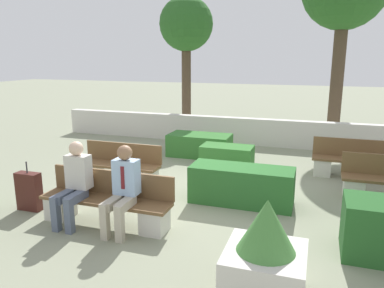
# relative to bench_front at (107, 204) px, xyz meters

# --- Properties ---
(ground_plane) EXTENTS (60.00, 60.00, 0.00)m
(ground_plane) POSITION_rel_bench_front_xyz_m (1.05, 1.56, -0.33)
(ground_plane) COLOR gray
(perimeter_wall) EXTENTS (12.20, 0.30, 0.80)m
(perimeter_wall) POSITION_rel_bench_front_xyz_m (1.05, 6.21, 0.07)
(perimeter_wall) COLOR beige
(perimeter_wall) RESTS_ON ground_plane
(bench_front) EXTENTS (2.15, 0.48, 0.82)m
(bench_front) POSITION_rel_bench_front_xyz_m (0.00, 0.00, 0.00)
(bench_front) COLOR brown
(bench_front) RESTS_ON ground_plane
(bench_right_side) EXTENTS (1.76, 0.49, 0.82)m
(bench_right_side) POSITION_rel_bench_front_xyz_m (-0.79, 1.80, -0.02)
(bench_right_side) COLOR brown
(bench_right_side) RESTS_ON ground_plane
(bench_back) EXTENTS (1.82, 0.49, 0.82)m
(bench_back) POSITION_rel_bench_front_xyz_m (3.93, 3.79, -0.01)
(bench_back) COLOR brown
(bench_back) RESTS_ON ground_plane
(person_seated_man) EXTENTS (0.38, 0.64, 1.32)m
(person_seated_man) POSITION_rel_bench_front_xyz_m (0.38, -0.14, 0.40)
(person_seated_man) COLOR #B2A893
(person_seated_man) RESTS_ON ground_plane
(person_seated_woman) EXTENTS (0.38, 0.64, 1.32)m
(person_seated_woman) POSITION_rel_bench_front_xyz_m (-0.47, -0.14, 0.40)
(person_seated_woman) COLOR #515B70
(person_seated_woman) RESTS_ON ground_plane
(hedge_block_near_right) EXTENTS (1.19, 0.64, 0.58)m
(hedge_block_near_right) POSITION_rel_bench_front_xyz_m (1.13, 3.42, -0.03)
(hedge_block_near_right) COLOR #33702D
(hedge_block_near_right) RESTS_ON ground_plane
(hedge_block_mid_right) EXTENTS (1.84, 0.68, 0.68)m
(hedge_block_mid_right) POSITION_rel_bench_front_xyz_m (1.85, 1.53, 0.01)
(hedge_block_mid_right) COLOR #286028
(hedge_block_mid_right) RESTS_ON ground_plane
(hedge_block_far_right) EXTENTS (1.63, 0.85, 0.59)m
(hedge_block_far_right) POSITION_rel_bench_front_xyz_m (0.14, 4.45, -0.03)
(hedge_block_far_right) COLOR #33702D
(hedge_block_far_right) RESTS_ON ground_plane
(planter_corner_left) EXTENTS (0.86, 0.86, 1.17)m
(planter_corner_left) POSITION_rel_bench_front_xyz_m (2.64, -1.15, 0.17)
(planter_corner_left) COLOR beige
(planter_corner_left) RESTS_ON ground_plane
(suitcase) EXTENTS (0.43, 0.19, 0.87)m
(suitcase) POSITION_rel_bench_front_xyz_m (-1.56, 0.05, 0.01)
(suitcase) COLOR #471E19
(suitcase) RESTS_ON ground_plane
(tree_leftmost) EXTENTS (1.86, 1.86, 4.63)m
(tree_leftmost) POSITION_rel_bench_front_xyz_m (-1.44, 7.86, 3.27)
(tree_leftmost) COLOR #473828
(tree_leftmost) RESTS_ON ground_plane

